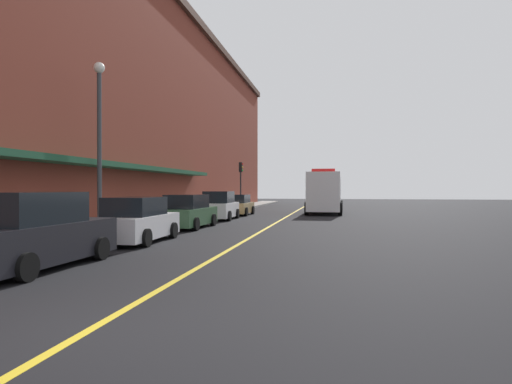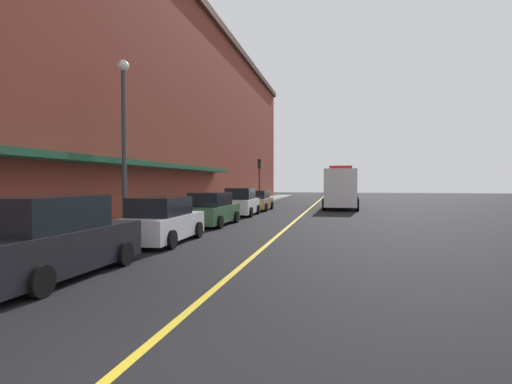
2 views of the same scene
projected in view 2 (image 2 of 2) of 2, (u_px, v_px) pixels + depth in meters
name	position (u px, v px, depth m)	size (l,w,h in m)	color
ground_plane	(304.00, 213.00, 28.78)	(112.00, 112.00, 0.00)	black
sidewalk_left	(221.00, 211.00, 30.06)	(2.40, 70.00, 0.15)	gray
lane_center_stripe	(304.00, 213.00, 28.78)	(0.16, 70.00, 0.01)	gold
brick_building_left	(128.00, 109.00, 30.34)	(12.77, 64.00, 15.46)	maroon
parked_car_0	(52.00, 240.00, 9.36)	(2.07, 4.90, 1.92)	black
parked_car_1	(162.00, 221.00, 14.84)	(2.10, 4.53, 1.69)	silver
parked_car_2	(212.00, 210.00, 20.74)	(2.02, 4.66, 1.70)	#2D5133
parked_car_3	(241.00, 203.00, 26.74)	(2.08, 4.21, 1.83)	silver
parked_car_4	(258.00, 201.00, 31.62)	(2.01, 4.22, 1.55)	#A5844C
box_truck	(341.00, 189.00, 33.70)	(2.90, 7.87, 3.47)	silver
parking_meter_0	(208.00, 201.00, 24.54)	(0.14, 0.18, 1.33)	#4C4C51
parking_meter_1	(103.00, 217.00, 13.70)	(0.14, 0.18, 1.33)	#4C4C51
parking_meter_2	(241.00, 196.00, 32.53)	(0.14, 0.18, 1.33)	#4C4C51
street_lamp_left	(124.00, 128.00, 16.12)	(0.44, 0.44, 6.94)	#33383D
traffic_light_near	(259.00, 172.00, 39.50)	(0.38, 0.36, 4.30)	#232326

